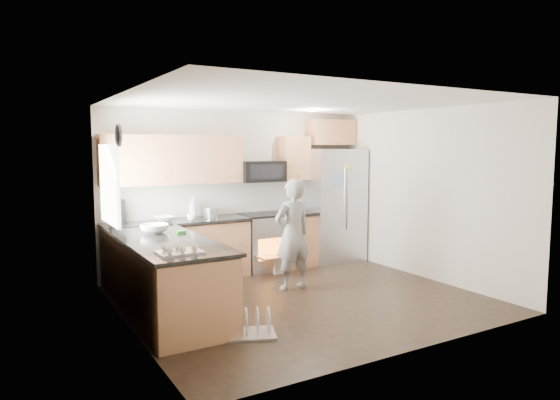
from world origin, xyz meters
TOP-DOWN VIEW (x-y plane):
  - ground at (0.00, 0.00)m, footprint 4.50×4.50m
  - room_shell at (-0.04, 0.02)m, footprint 4.54×4.04m
  - back_cabinet_run at (-0.59, 1.75)m, footprint 4.45×0.64m
  - peninsula at (-1.75, 0.25)m, footprint 0.96×2.36m
  - stove_range at (0.35, 1.69)m, footprint 0.76×0.97m
  - refrigerator at (1.74, 1.70)m, footprint 1.01×0.80m
  - person at (0.15, 0.47)m, footprint 0.60×0.41m
  - dish_rack at (-1.17, -0.83)m, footprint 0.61×0.56m

SIDE VIEW (x-z plane):
  - ground at x=0.00m, z-range 0.00..0.00m
  - dish_rack at x=-1.17m, z-range -0.07..0.24m
  - peninsula at x=-1.75m, z-range -0.05..0.98m
  - stove_range at x=0.35m, z-range -0.22..1.57m
  - person at x=0.15m, z-range 0.00..1.58m
  - back_cabinet_run at x=-0.59m, z-range -0.29..2.21m
  - refrigerator at x=1.74m, z-range 0.00..1.99m
  - room_shell at x=-0.04m, z-range 0.36..2.98m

